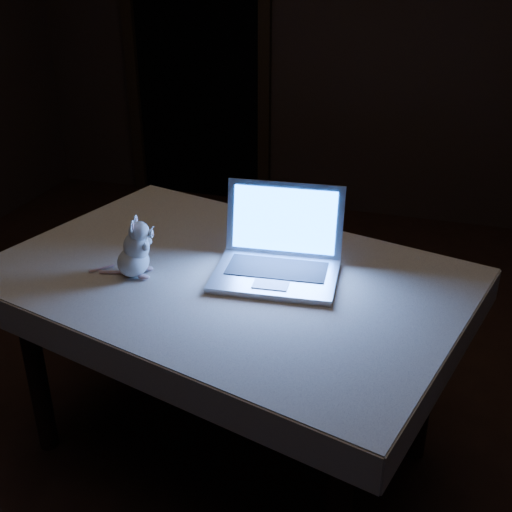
% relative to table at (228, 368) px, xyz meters
% --- Properties ---
extents(floor, '(5.00, 5.00, 0.00)m').
position_rel_table_xyz_m(floor, '(0.01, -0.02, -0.37)').
color(floor, black).
rests_on(floor, ground).
extents(back_wall, '(4.50, 0.04, 2.60)m').
position_rel_table_xyz_m(back_wall, '(0.01, 2.48, 0.93)').
color(back_wall, black).
rests_on(back_wall, ground).
extents(doorway, '(1.06, 0.36, 2.13)m').
position_rel_table_xyz_m(doorway, '(-1.09, 2.48, 0.69)').
color(doorway, black).
rests_on(doorway, back_wall).
extents(table, '(1.57, 1.22, 0.74)m').
position_rel_table_xyz_m(table, '(0.00, 0.00, 0.00)').
color(table, black).
rests_on(table, floor).
extents(tablecloth, '(1.52, 1.04, 0.11)m').
position_rel_table_xyz_m(tablecloth, '(-0.08, -0.06, 0.33)').
color(tablecloth, beige).
rests_on(tablecloth, table).
extents(laptop, '(0.42, 0.38, 0.27)m').
position_rel_table_xyz_m(laptop, '(0.16, 0.01, 0.51)').
color(laptop, '#B5B5BA').
rests_on(laptop, tablecloth).
extents(plush_mouse, '(0.15, 0.15, 0.20)m').
position_rel_table_xyz_m(plush_mouse, '(-0.28, -0.10, 0.48)').
color(plush_mouse, silver).
rests_on(plush_mouse, tablecloth).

